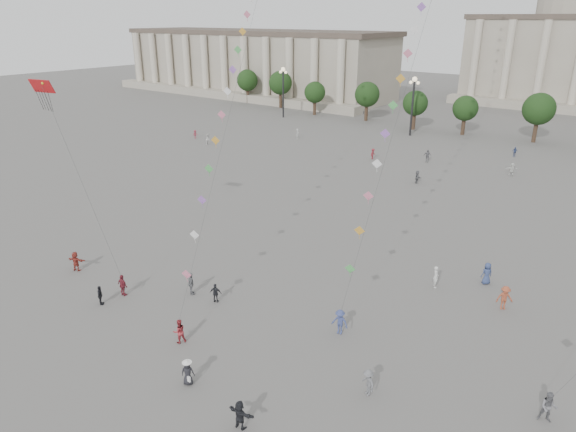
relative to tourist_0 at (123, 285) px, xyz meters
The scene contains 29 objects.
ground 7.86m from the tourist_0, 11.94° to the right, with size 360.00×360.00×0.00m, color #5E5C59.
hall_west 114.50m from the tourist_0, 126.13° to the left, with size 84.00×26.22×17.20m.
hall_central 128.53m from the tourist_0, 86.58° to the left, with size 48.30×34.30×35.50m.
tree_row 76.90m from the tourist_0, 84.29° to the left, with size 137.12×5.12×8.00m.
lamp_post_far_west 78.19m from the tourist_0, 118.65° to the left, with size 2.00×0.90×10.65m.
lamp_post_mid_west 69.08m from the tourist_0, 96.15° to the left, with size 2.00×0.90×10.65m.
person_crowd_0 65.47m from the tourist_0, 79.09° to the left, with size 0.89×0.37×1.52m, color #38497F.
person_crowd_1 51.54m from the tourist_0, 128.37° to the left, with size 0.90×0.70×1.85m, color silver.
person_crowd_2 56.34m from the tourist_0, 131.38° to the left, with size 0.97×0.56×1.51m, color maroon.
person_crowd_3 17.60m from the tourist_0, 15.67° to the right, with size 1.60×0.51×1.72m, color black.
person_crowd_4 55.20m from the tourist_0, 74.20° to the left, with size 1.67×0.53×1.80m, color silver.
person_crowd_6 21.18m from the tourist_0, ahead, with size 1.10×0.63×1.70m, color slate.
person_crowd_8 29.56m from the tourist_0, 33.61° to the left, with size 1.25×0.72×1.93m, color #9F462B.
person_crowd_10 57.82m from the tourist_0, 112.69° to the left, with size 0.66×0.43×1.81m, color beige.
person_crowd_12 42.25m from the tourist_0, 81.78° to the left, with size 1.60×0.51×1.72m, color #5A5B5F.
person_crowd_13 25.25m from the tourist_0, 40.69° to the left, with size 0.68×0.45×1.87m, color silver.
person_crowd_16 52.72m from the tourist_0, 86.96° to the left, with size 1.13×0.47×1.93m, color slate.
person_crowd_17 49.36m from the tourist_0, 95.36° to the left, with size 1.08×0.62×1.67m, color maroon.
person_crowd_18 29.65m from the tourist_0, 41.29° to the left, with size 0.92×0.60×1.89m, color navy.
tourist_0 is the anchor object (origin of this frame).
tourist_1 1.92m from the tourist_0, 96.63° to the right, with size 0.92×0.38×1.57m, color black.
tourist_2 6.91m from the tourist_0, behind, with size 1.64×0.52×1.77m, color #9D342B.
tourist_3 5.41m from the tourist_0, 39.60° to the left, with size 1.10×0.46×1.88m, color slate.
tourist_4 7.58m from the tourist_0, 29.77° to the left, with size 0.92×0.38×1.58m, color #222328.
kite_flyer_0 8.52m from the tourist_0, 10.12° to the right, with size 0.85×0.66×1.75m, color #A02B32.
kite_flyer_1 17.54m from the tourist_0, 20.13° to the left, with size 1.21×0.69×1.87m, color #36427A.
kite_flyer_2 30.54m from the tourist_0, 11.07° to the left, with size 0.91×0.71×1.87m, color slate.
hat_person 12.72m from the tourist_0, 18.58° to the right, with size 0.94×0.88×1.69m.
dragon_kite 15.70m from the tourist_0, behind, with size 4.58×0.97×15.82m.
Camera 1 is at (24.60, -18.78, 20.83)m, focal length 32.00 mm.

